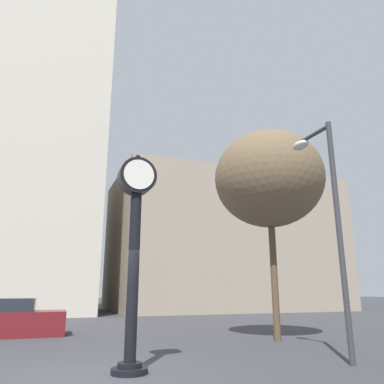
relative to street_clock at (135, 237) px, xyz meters
name	(u,v)px	position (x,y,z in m)	size (l,w,h in m)	color
ground_plane	(96,377)	(-0.66, -0.05, -2.79)	(200.00, 200.00, 0.00)	#38383D
building_tall_tower	(13,136)	(-5.27, 23.95, 11.33)	(13.93, 12.00, 28.23)	beige
building_storefront_row	(223,245)	(13.79, 23.95, 3.09)	(20.38, 12.00, 11.75)	gray
street_clock	(135,237)	(0.00, 0.00, 0.00)	(0.85, 0.75, 4.75)	black
car_maroon	(5,320)	(-3.00, 8.10, -2.20)	(4.23, 1.88, 1.38)	maroon
street_lamp_right	(325,197)	(4.90, -0.58, 1.23)	(0.36, 1.57, 5.99)	#38383D
bare_tree	(269,179)	(5.80, 3.38, 2.95)	(4.08, 4.08, 7.59)	brown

